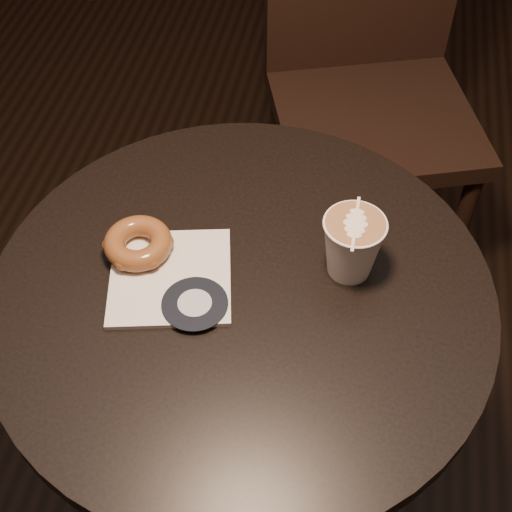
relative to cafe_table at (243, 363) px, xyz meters
name	(u,v)px	position (x,y,z in m)	size (l,w,h in m)	color
cafe_table	(243,363)	(0.00, 0.00, 0.00)	(0.70, 0.70, 0.75)	black
chair	(370,46)	(0.13, 0.81, 0.06)	(0.55, 0.55, 1.10)	black
pastry_bag	(170,277)	(-0.10, 0.00, 0.20)	(0.17, 0.17, 0.01)	white
doughnut	(138,243)	(-0.15, 0.03, 0.22)	(0.10, 0.10, 0.03)	brown
latte_cup	(352,247)	(0.14, 0.06, 0.25)	(0.09, 0.09, 0.10)	white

